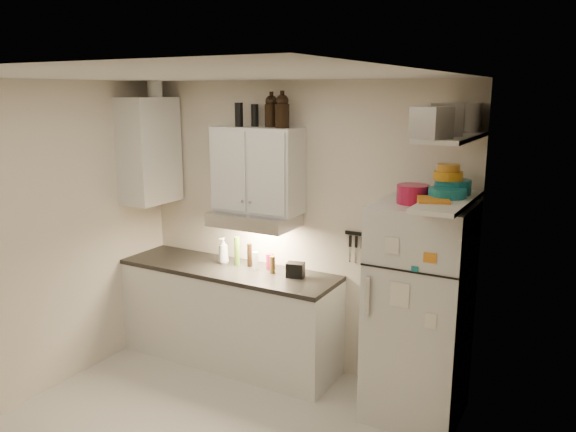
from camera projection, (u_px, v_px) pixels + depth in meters
The scene contains 35 objects.
ceiling at pixel (183, 74), 3.51m from camera, with size 3.20×3.00×0.02m, color silver.
back_wall at pixel (297, 227), 5.08m from camera, with size 3.20×0.02×2.60m, color beige.
left_wall at pixel (35, 243), 4.56m from camera, with size 0.02×3.00×2.60m, color beige.
right_wall at pixel (427, 319), 3.02m from camera, with size 0.02×3.00×2.60m, color beige.
base_cabinet at pixel (229, 316), 5.26m from camera, with size 2.10×0.60×0.88m, color silver.
countertop at pixel (228, 270), 5.16m from camera, with size 2.10×0.62×0.04m, color black.
upper_cabinet at pixel (258, 170), 4.96m from camera, with size 0.80×0.33×0.75m, color silver.
side_cabinet at pixel (149, 151), 5.36m from camera, with size 0.33×0.55×1.00m, color silver.
range_hood at pixel (254, 219), 5.00m from camera, with size 0.76×0.46×0.12m, color silver.
fridge at pixel (419, 313), 4.28m from camera, with size 0.70×0.68×1.70m, color silver.
shelf_hi at pixel (452, 137), 3.78m from camera, with size 0.30×0.95×0.03m, color silver.
shelf_lo at pixel (448, 201), 3.87m from camera, with size 0.30×0.95×0.03m, color silver.
knife_strip at pixel (368, 235), 4.72m from camera, with size 0.42×0.02×0.03m, color black.
dutch_oven at pixel (413, 194), 4.09m from camera, with size 0.24×0.24×0.14m, color #A41339.
book_stack at pixel (433, 205), 3.83m from camera, with size 0.21×0.26×0.09m, color orange.
spice_jar at pixel (436, 201), 3.97m from camera, with size 0.05×0.05×0.09m, color silver.
stock_pot at pixel (461, 117), 4.06m from camera, with size 0.29×0.29×0.21m, color silver.
tin_a at pixel (445, 119), 3.71m from camera, with size 0.21×0.19×0.21m, color #AAAAAD.
tin_b at pixel (431, 123), 3.46m from camera, with size 0.20×0.20×0.20m, color #AAAAAD.
bowl_teal at pixel (453, 187), 4.07m from camera, with size 0.26×0.26×0.10m, color #156F77.
bowl_orange at pixel (448, 176), 4.02m from camera, with size 0.21×0.21×0.06m, color orange.
bowl_yellow at pixel (448, 168), 4.01m from camera, with size 0.16×0.16×0.05m, color #C27E22.
plates at pixel (447, 193), 3.93m from camera, with size 0.26×0.26×0.07m, color #156F77.
growler_a at pixel (271, 111), 4.83m from camera, with size 0.12×0.12×0.28m, color black, non-canonical shape.
growler_b at pixel (282, 111), 4.71m from camera, with size 0.12×0.12×0.29m, color black, non-canonical shape.
thermos_a at pixel (255, 115), 4.93m from camera, with size 0.07×0.07×0.19m, color black.
thermos_b at pixel (239, 115), 4.89m from camera, with size 0.07×0.07×0.21m, color black.
side_jar at pixel (155, 87), 5.21m from camera, with size 0.14×0.14×0.18m, color silver.
soap_bottle at pixel (223, 249), 5.25m from camera, with size 0.11×0.11×0.28m, color silver.
pepper_mill at pixel (272, 265), 4.98m from camera, with size 0.05×0.05×0.16m, color brown.
oil_bottle at pixel (237, 251), 5.20m from camera, with size 0.05×0.05×0.27m, color #4B731C.
vinegar_bottle at pixel (250, 255), 5.17m from camera, with size 0.05×0.05×0.22m, color black.
clear_bottle at pixel (255, 261), 5.09m from camera, with size 0.05×0.05×0.16m, color silver.
red_jar at pixel (270, 261), 5.10m from camera, with size 0.07×0.07×0.14m, color #A41339.
caddy at pixel (295, 270), 4.88m from camera, with size 0.15×0.11×0.13m, color black.
Camera 1 is at (2.34, -2.84, 2.50)m, focal length 35.00 mm.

